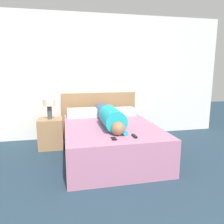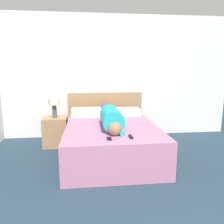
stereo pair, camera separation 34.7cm
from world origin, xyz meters
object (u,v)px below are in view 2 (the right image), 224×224
at_px(pillow_second, 125,112).
at_px(tv_remote, 131,137).
at_px(cell_phone, 109,139).
at_px(bed, 111,140).
at_px(person_lying, 110,116).
at_px(pillow_near_headboard, 88,112).
at_px(nightstand, 56,132).
at_px(table_lamp, 54,104).

relative_size(pillow_second, tv_remote, 3.96).
distance_m(pillow_second, cell_phone, 1.58).
height_order(bed, person_lying, person_lying).
bearing_deg(bed, pillow_near_headboard, 117.25).
relative_size(nightstand, cell_phone, 4.31).
height_order(nightstand, person_lying, person_lying).
distance_m(person_lying, pillow_near_headboard, 0.80).
height_order(table_lamp, person_lying, table_lamp).
bearing_deg(tv_remote, bed, 104.86).
bearing_deg(pillow_second, bed, -115.73).
bearing_deg(bed, cell_phone, -98.11).
relative_size(table_lamp, tv_remote, 2.49).
xyz_separation_m(tv_remote, cell_phone, (-0.30, -0.03, -0.01)).
distance_m(nightstand, table_lamp, 0.55).
bearing_deg(pillow_second, pillow_near_headboard, 180.00).
bearing_deg(pillow_second, person_lying, -117.68).
bearing_deg(person_lying, cell_phone, -96.97).
distance_m(person_lying, pillow_second, 0.80).
height_order(bed, table_lamp, table_lamp).
bearing_deg(tv_remote, table_lamp, 131.85).
bearing_deg(pillow_second, cell_phone, -107.26).
bearing_deg(bed, person_lying, 104.43).
relative_size(table_lamp, person_lying, 0.22).
distance_m(nightstand, pillow_second, 1.42).
bearing_deg(pillow_near_headboard, pillow_second, 0.00).
xyz_separation_m(bed, pillow_near_headboard, (-0.38, 0.74, 0.35)).
height_order(nightstand, table_lamp, table_lamp).
xyz_separation_m(nightstand, tv_remote, (1.20, -1.34, 0.28)).
bearing_deg(person_lying, nightstand, 149.96).
height_order(bed, pillow_second, pillow_second).
distance_m(nightstand, pillow_near_headboard, 0.73).
distance_m(bed, nightstand, 1.19).
bearing_deg(person_lying, table_lamp, 149.96).
bearing_deg(pillow_near_headboard, cell_phone, -79.62).
xyz_separation_m(person_lying, pillow_near_headboard, (-0.37, 0.70, -0.06)).
height_order(pillow_near_headboard, tv_remote, pillow_near_headboard).
distance_m(bed, table_lamp, 1.31).
height_order(bed, cell_phone, cell_phone).
height_order(pillow_near_headboard, pillow_second, pillow_near_headboard).
height_order(nightstand, cell_phone, nightstand).
distance_m(person_lying, cell_phone, 0.82).
distance_m(bed, person_lying, 0.42).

